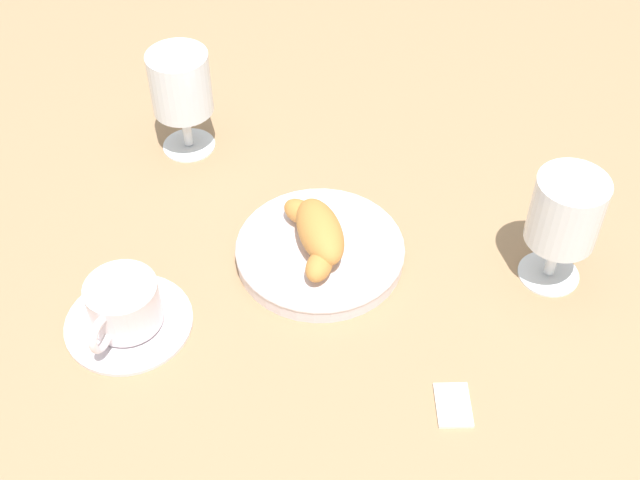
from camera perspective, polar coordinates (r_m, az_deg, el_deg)
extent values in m
plane|color=#997551|center=(0.98, -0.72, -0.07)|extent=(2.20, 2.20, 0.00)
cylinder|color=silver|center=(0.96, 0.00, -0.87)|extent=(0.19, 0.19, 0.02)
torus|color=silver|center=(0.95, 0.00, -0.50)|extent=(0.19, 0.19, 0.01)
ellipsoid|color=#BC7A38|center=(0.93, 0.00, 0.60)|extent=(0.11, 0.09, 0.04)
ellipsoid|color=#BC7A38|center=(0.97, -1.45, 1.84)|extent=(0.05, 0.03, 0.03)
ellipsoid|color=#BC7A38|center=(0.91, -0.06, -1.75)|extent=(0.05, 0.05, 0.03)
cylinder|color=silver|center=(0.92, -12.81, -5.39)|extent=(0.14, 0.14, 0.01)
cylinder|color=silver|center=(0.90, -13.12, -4.17)|extent=(0.08, 0.08, 0.05)
cylinder|color=brown|center=(0.88, -13.35, -3.26)|extent=(0.07, 0.07, 0.01)
torus|color=silver|center=(0.88, -14.56, -6.17)|extent=(0.03, 0.04, 0.04)
cylinder|color=white|center=(0.98, 15.18, -2.17)|extent=(0.07, 0.07, 0.01)
cylinder|color=white|center=(0.96, 15.52, -0.98)|extent=(0.01, 0.01, 0.05)
cylinder|color=white|center=(0.91, 16.33, 1.91)|extent=(0.08, 0.08, 0.08)
cylinder|color=#E0CC4C|center=(0.92, 16.22, 1.51)|extent=(0.07, 0.07, 0.06)
cylinder|color=white|center=(1.12, -8.84, 6.40)|extent=(0.07, 0.07, 0.01)
cylinder|color=white|center=(1.10, -9.02, 7.60)|extent=(0.01, 0.01, 0.05)
cylinder|color=white|center=(1.06, -9.43, 10.44)|extent=(0.08, 0.08, 0.08)
cylinder|color=#E0CC4C|center=(1.07, -9.41, 10.24)|extent=(0.07, 0.07, 0.07)
cube|color=white|center=(0.85, 9.00, -10.89)|extent=(0.06, 0.06, 0.01)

